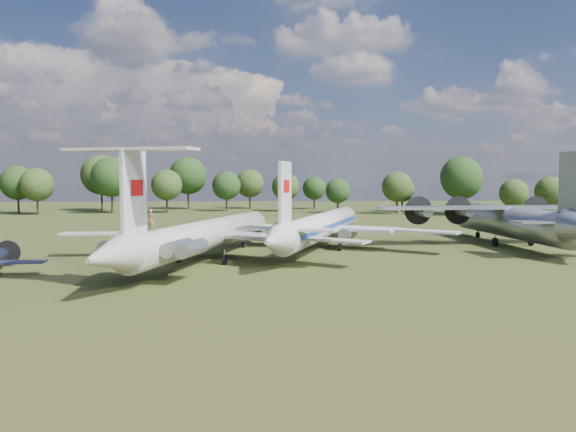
{
  "coord_description": "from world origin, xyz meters",
  "views": [
    {
      "loc": [
        9.69,
        -62.65,
        9.27
      ],
      "look_at": [
        12.92,
        -1.71,
        5.0
      ],
      "focal_mm": 35.0,
      "sensor_mm": 36.0,
      "label": 1
    }
  ],
  "objects_px": {
    "an12_transport": "(510,226)",
    "person_on_il62": "(151,220)",
    "il62_airliner": "(207,241)",
    "tu104_jet": "(321,231)"
  },
  "relations": [
    {
      "from": "an12_transport",
      "to": "person_on_il62",
      "type": "relative_size",
      "value": 20.53
    },
    {
      "from": "il62_airliner",
      "to": "person_on_il62",
      "type": "height_order",
      "value": "person_on_il62"
    },
    {
      "from": "an12_transport",
      "to": "il62_airliner",
      "type": "bearing_deg",
      "value": -165.48
    },
    {
      "from": "an12_transport",
      "to": "person_on_il62",
      "type": "bearing_deg",
      "value": -153.4
    },
    {
      "from": "tu104_jet",
      "to": "an12_transport",
      "type": "distance_m",
      "value": 26.18
    },
    {
      "from": "il62_airliner",
      "to": "an12_transport",
      "type": "distance_m",
      "value": 41.56
    },
    {
      "from": "il62_airliner",
      "to": "an12_transport",
      "type": "height_order",
      "value": "an12_transport"
    },
    {
      "from": "il62_airliner",
      "to": "tu104_jet",
      "type": "bearing_deg",
      "value": 52.98
    },
    {
      "from": "tu104_jet",
      "to": "person_on_il62",
      "type": "relative_size",
      "value": 23.52
    },
    {
      "from": "il62_airliner",
      "to": "person_on_il62",
      "type": "distance_m",
      "value": 13.13
    }
  ]
}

